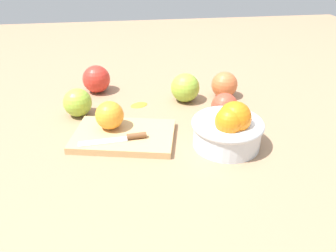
{
  "coord_description": "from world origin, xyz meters",
  "views": [
    {
      "loc": [
        0.09,
        0.81,
        0.43
      ],
      "look_at": [
        -0.01,
        0.12,
        0.04
      ],
      "focal_mm": 36.71,
      "sensor_mm": 36.0,
      "label": 1
    }
  ],
  "objects_px": {
    "knife": "(122,138)",
    "apple_front_left": "(185,88)",
    "apple_mid_left": "(224,106)",
    "bowl": "(228,128)",
    "apple_front_left_2": "(224,85)",
    "cutting_board": "(124,136)",
    "apple_front_right_2": "(96,79)",
    "orange_on_board": "(110,115)",
    "apple_front_right": "(78,103)"
  },
  "relations": [
    {
      "from": "knife",
      "to": "apple_front_left",
      "type": "distance_m",
      "value": 0.29
    },
    {
      "from": "knife",
      "to": "apple_mid_left",
      "type": "relative_size",
      "value": 2.21
    },
    {
      "from": "bowl",
      "to": "apple_front_left_2",
      "type": "xyz_separation_m",
      "value": [
        -0.07,
        -0.27,
        -0.01
      ]
    },
    {
      "from": "cutting_board",
      "to": "apple_front_right_2",
      "type": "height_order",
      "value": "apple_front_right_2"
    },
    {
      "from": "orange_on_board",
      "to": "knife",
      "type": "relative_size",
      "value": 0.44
    },
    {
      "from": "bowl",
      "to": "apple_front_left",
      "type": "height_order",
      "value": "bowl"
    },
    {
      "from": "orange_on_board",
      "to": "knife",
      "type": "bearing_deg",
      "value": 113.52
    },
    {
      "from": "apple_front_left",
      "to": "apple_front_right",
      "type": "bearing_deg",
      "value": 9.52
    },
    {
      "from": "apple_front_left",
      "to": "orange_on_board",
      "type": "bearing_deg",
      "value": 36.95
    },
    {
      "from": "apple_front_right_2",
      "to": "apple_mid_left",
      "type": "bearing_deg",
      "value": 146.41
    },
    {
      "from": "cutting_board",
      "to": "orange_on_board",
      "type": "relative_size",
      "value": 3.45
    },
    {
      "from": "apple_front_left",
      "to": "apple_mid_left",
      "type": "bearing_deg",
      "value": 124.08
    },
    {
      "from": "bowl",
      "to": "apple_front_right",
      "type": "bearing_deg",
      "value": -30.1
    },
    {
      "from": "cutting_board",
      "to": "apple_front_left",
      "type": "relative_size",
      "value": 2.84
    },
    {
      "from": "orange_on_board",
      "to": "apple_front_left_2",
      "type": "bearing_deg",
      "value": -152.58
    },
    {
      "from": "orange_on_board",
      "to": "apple_front_left",
      "type": "height_order",
      "value": "orange_on_board"
    },
    {
      "from": "orange_on_board",
      "to": "apple_front_right_2",
      "type": "relative_size",
      "value": 0.82
    },
    {
      "from": "knife",
      "to": "apple_front_right",
      "type": "relative_size",
      "value": 2.05
    },
    {
      "from": "orange_on_board",
      "to": "apple_front_left_2",
      "type": "xyz_separation_m",
      "value": [
        -0.34,
        -0.17,
        -0.01
      ]
    },
    {
      "from": "knife",
      "to": "apple_front_right",
      "type": "xyz_separation_m",
      "value": [
        0.11,
        -0.17,
        0.02
      ]
    },
    {
      "from": "knife",
      "to": "apple_front_right_2",
      "type": "height_order",
      "value": "apple_front_right_2"
    },
    {
      "from": "apple_front_left",
      "to": "apple_front_right_2",
      "type": "bearing_deg",
      "value": -21.97
    },
    {
      "from": "apple_front_left_2",
      "to": "apple_front_left",
      "type": "bearing_deg",
      "value": 5.95
    },
    {
      "from": "apple_front_left",
      "to": "apple_front_right",
      "type": "distance_m",
      "value": 0.31
    },
    {
      "from": "bowl",
      "to": "cutting_board",
      "type": "bearing_deg",
      "value": -15.07
    },
    {
      "from": "cutting_board",
      "to": "orange_on_board",
      "type": "bearing_deg",
      "value": -44.29
    },
    {
      "from": "cutting_board",
      "to": "apple_front_right",
      "type": "height_order",
      "value": "apple_front_right"
    },
    {
      "from": "orange_on_board",
      "to": "apple_front_right",
      "type": "xyz_separation_m",
      "value": [
        0.09,
        -0.11,
        -0.01
      ]
    },
    {
      "from": "orange_on_board",
      "to": "apple_front_left",
      "type": "bearing_deg",
      "value": -143.05
    },
    {
      "from": "cutting_board",
      "to": "orange_on_board",
      "type": "height_order",
      "value": "orange_on_board"
    },
    {
      "from": "knife",
      "to": "orange_on_board",
      "type": "bearing_deg",
      "value": -66.48
    },
    {
      "from": "orange_on_board",
      "to": "apple_front_left",
      "type": "relative_size",
      "value": 0.82
    },
    {
      "from": "apple_mid_left",
      "to": "apple_front_right_2",
      "type": "relative_size",
      "value": 0.84
    },
    {
      "from": "orange_on_board",
      "to": "apple_front_right",
      "type": "relative_size",
      "value": 0.91
    },
    {
      "from": "apple_mid_left",
      "to": "apple_front_right_2",
      "type": "xyz_separation_m",
      "value": [
        0.34,
        -0.23,
        0.01
      ]
    },
    {
      "from": "apple_mid_left",
      "to": "apple_front_left_2",
      "type": "height_order",
      "value": "apple_front_left_2"
    },
    {
      "from": "cutting_board",
      "to": "apple_front_left_2",
      "type": "height_order",
      "value": "apple_front_left_2"
    },
    {
      "from": "knife",
      "to": "apple_front_left_2",
      "type": "height_order",
      "value": "apple_front_left_2"
    },
    {
      "from": "bowl",
      "to": "orange_on_board",
      "type": "bearing_deg",
      "value": -19.3
    },
    {
      "from": "bowl",
      "to": "cutting_board",
      "type": "relative_size",
      "value": 0.69
    },
    {
      "from": "orange_on_board",
      "to": "apple_front_right",
      "type": "height_order",
      "value": "orange_on_board"
    },
    {
      "from": "apple_front_left",
      "to": "apple_front_left_2",
      "type": "bearing_deg",
      "value": -174.05
    },
    {
      "from": "apple_mid_left",
      "to": "apple_front_right",
      "type": "height_order",
      "value": "apple_front_right"
    },
    {
      "from": "apple_mid_left",
      "to": "apple_front_left",
      "type": "bearing_deg",
      "value": -55.92
    },
    {
      "from": "bowl",
      "to": "apple_front_left_2",
      "type": "bearing_deg",
      "value": -104.49
    },
    {
      "from": "bowl",
      "to": "apple_front_left",
      "type": "xyz_separation_m",
      "value": [
        0.05,
        -0.26,
        -0.0
      ]
    },
    {
      "from": "cutting_board",
      "to": "apple_front_left",
      "type": "height_order",
      "value": "apple_front_left"
    },
    {
      "from": "cutting_board",
      "to": "apple_front_left",
      "type": "bearing_deg",
      "value": -133.92
    },
    {
      "from": "bowl",
      "to": "apple_front_left",
      "type": "relative_size",
      "value": 1.97
    },
    {
      "from": "bowl",
      "to": "apple_front_right",
      "type": "height_order",
      "value": "bowl"
    }
  ]
}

